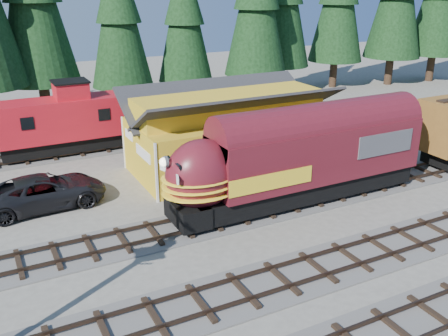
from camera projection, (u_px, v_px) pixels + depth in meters
name	position (u px, v px, depth m)	size (l,w,h in m)	color
ground	(333.00, 237.00, 23.59)	(120.00, 120.00, 0.00)	#6B665B
track_siding	(419.00, 173.00, 31.17)	(68.00, 3.20, 0.33)	#4C4947
track_spur	(50.00, 156.00, 34.25)	(32.00, 3.20, 0.33)	#4C4947
depot	(230.00, 123.00, 31.27)	(12.80, 7.00, 5.30)	gold
locomotive	(293.00, 162.00, 26.19)	(15.03, 2.99, 4.09)	black
caboose	(61.00, 122.00, 33.88)	(8.96, 2.60, 4.66)	black
pickup_truck_a	(45.00, 192.00, 26.41)	(2.94, 6.37, 1.77)	black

